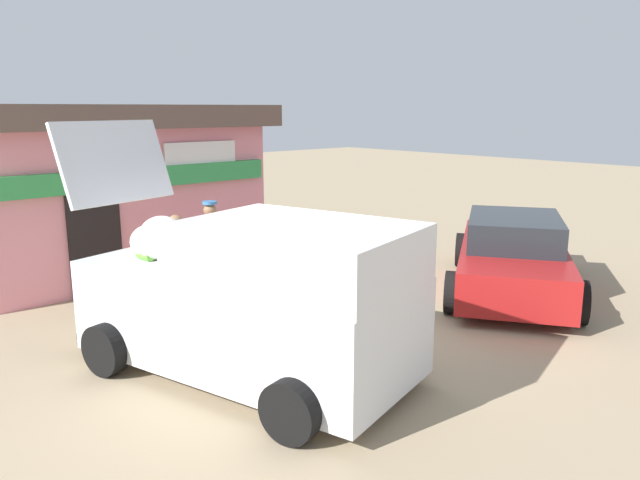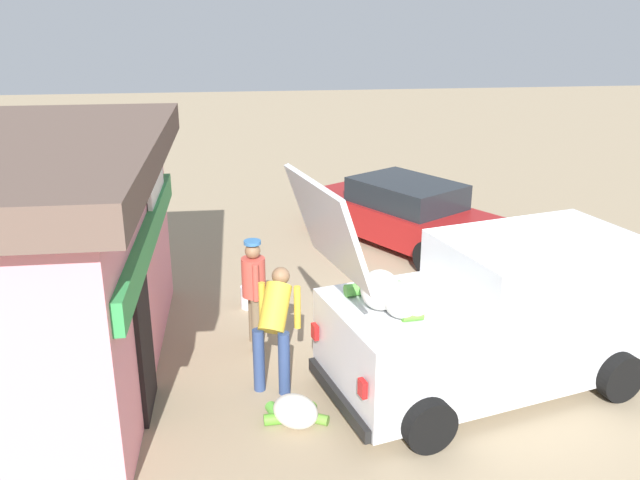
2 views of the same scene
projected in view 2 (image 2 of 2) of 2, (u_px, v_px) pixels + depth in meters
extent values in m
plane|color=#9E896B|center=(437.00, 332.00, 10.20)|extent=(60.00, 60.00, 0.00)
cube|color=pink|center=(18.00, 280.00, 8.53)|extent=(5.27, 3.28, 2.81)
cube|color=green|center=(149.00, 234.00, 8.53)|extent=(5.00, 0.14, 0.36)
cube|color=black|center=(144.00, 336.00, 7.96)|extent=(0.90, 0.06, 2.00)
cube|color=white|center=(156.00, 189.00, 9.51)|extent=(1.50, 0.06, 0.60)
cube|color=silver|center=(484.00, 332.00, 8.62)|extent=(2.81, 4.39, 1.13)
cube|color=silver|center=(540.00, 261.00, 8.59)|extent=(2.34, 2.88, 0.62)
cube|color=black|center=(612.00, 251.00, 9.02)|extent=(1.53, 0.47, 0.47)
cube|color=silver|center=(327.00, 226.00, 7.27)|extent=(1.70, 0.83, 1.08)
ellipsoid|color=silver|center=(380.00, 290.00, 7.90)|extent=(0.57, 0.47, 0.47)
ellipsoid|color=silver|center=(401.00, 300.00, 7.69)|extent=(0.50, 0.42, 0.42)
ellipsoid|color=silver|center=(414.00, 301.00, 7.72)|extent=(0.44, 0.37, 0.37)
cylinder|color=#5EB234|center=(412.00, 316.00, 7.64)|extent=(0.15, 0.26, 0.13)
cylinder|color=#59B542|center=(356.00, 290.00, 8.29)|extent=(0.22, 0.32, 0.16)
cylinder|color=#5BB63A|center=(402.00, 290.00, 8.29)|extent=(0.25, 0.19, 0.16)
cube|color=black|center=(337.00, 397.00, 8.06)|extent=(1.70, 0.52, 0.16)
cube|color=red|center=(363.00, 388.00, 7.25)|extent=(0.15, 0.09, 0.20)
cube|color=red|center=(315.00, 332.00, 8.50)|extent=(0.15, 0.09, 0.20)
cylinder|color=black|center=(620.00, 377.00, 8.38)|extent=(0.37, 0.67, 0.64)
cylinder|color=black|center=(521.00, 313.00, 10.10)|extent=(0.37, 0.67, 0.64)
cylinder|color=black|center=(429.00, 425.00, 7.41)|extent=(0.37, 0.67, 0.64)
cylinder|color=black|center=(355.00, 346.00, 9.14)|extent=(0.37, 0.67, 0.64)
cube|color=maroon|center=(405.00, 220.00, 13.83)|extent=(4.69, 3.85, 0.65)
cube|color=#1E2328|center=(406.00, 193.00, 13.64)|extent=(2.62, 2.43, 0.50)
cylinder|color=black|center=(430.00, 258.00, 12.23)|extent=(0.68, 0.55, 0.67)
cylinder|color=black|center=(492.00, 237.00, 13.34)|extent=(0.68, 0.55, 0.67)
cylinder|color=black|center=(324.00, 219.00, 14.43)|extent=(0.68, 0.55, 0.67)
cylinder|color=black|center=(385.00, 204.00, 15.55)|extent=(0.68, 0.55, 0.67)
cylinder|color=#726047|center=(254.00, 316.00, 9.82)|extent=(0.15, 0.15, 0.81)
cylinder|color=#726047|center=(257.00, 326.00, 9.51)|extent=(0.15, 0.15, 0.81)
cylinder|color=#CC4C3F|center=(254.00, 277.00, 9.43)|extent=(0.37, 0.37, 0.57)
sphere|color=#8C6647|center=(253.00, 251.00, 9.30)|extent=(0.22, 0.22, 0.22)
cylinder|color=#3872B2|center=(252.00, 242.00, 9.25)|extent=(0.24, 0.24, 0.05)
cylinder|color=#CC4C3F|center=(251.00, 270.00, 9.65)|extent=(0.09, 0.09, 0.54)
cylinder|color=#CC4C3F|center=(256.00, 283.00, 9.21)|extent=(0.09, 0.09, 0.54)
cylinder|color=navy|center=(259.00, 360.00, 8.54)|extent=(0.15, 0.15, 0.87)
cylinder|color=navy|center=(284.00, 364.00, 8.46)|extent=(0.15, 0.15, 0.87)
cylinder|color=gold|center=(275.00, 308.00, 8.45)|extent=(0.73, 0.55, 0.69)
sphere|color=#8C6647|center=(281.00, 276.00, 8.58)|extent=(0.23, 0.23, 0.23)
cylinder|color=gold|center=(262.00, 303.00, 8.70)|extent=(0.09, 0.09, 0.58)
cylinder|color=gold|center=(297.00, 307.00, 8.58)|extent=(0.09, 0.09, 0.58)
ellipsoid|color=silver|center=(295.00, 411.00, 7.89)|extent=(0.72, 0.73, 0.38)
cylinder|color=#55A941|center=(284.00, 411.00, 8.10)|extent=(0.19, 0.31, 0.14)
cylinder|color=#59B53C|center=(274.00, 412.00, 8.09)|extent=(0.29, 0.21, 0.14)
cylinder|color=#57A82E|center=(278.00, 419.00, 7.95)|extent=(0.16, 0.35, 0.14)
cylinder|color=#639D36|center=(317.00, 419.00, 7.97)|extent=(0.24, 0.31, 0.13)
cylinder|color=#679D3A|center=(309.00, 413.00, 8.06)|extent=(0.30, 0.22, 0.15)
cylinder|color=silver|center=(249.00, 297.00, 10.96)|extent=(0.28, 0.28, 0.38)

